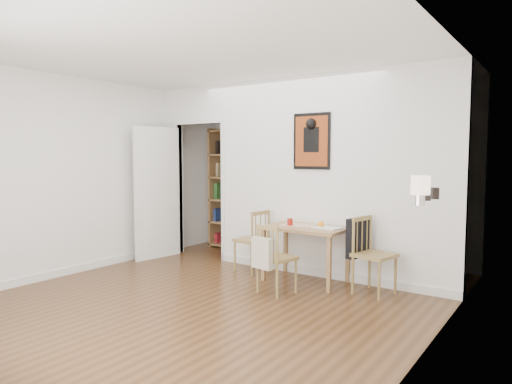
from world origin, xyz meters
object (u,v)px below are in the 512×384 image
Objects in this scene: mantel_lamp at (420,187)px; chair_right at (373,254)px; chair_left at (252,241)px; fireplace at (429,263)px; orange_fruit at (321,224)px; chair_front at (276,258)px; dining_table at (306,233)px; red_glass at (290,222)px; ceramic_jar_a at (425,194)px; notebook at (327,228)px; bookshelf at (233,189)px; ceramic_jar_b at (435,193)px.

chair_right is at bearing 125.84° from mantel_lamp.
fireplace reaches higher than chair_left.
mantel_lamp is (1.49, -1.18, 0.58)m from orange_fruit.
dining_table is at bearing 87.18° from chair_front.
fireplace is 13.72× the size of red_glass.
ceramic_jar_a is (-0.09, 0.13, 0.61)m from fireplace.
orange_fruit is (-0.70, 0.08, 0.27)m from chair_right.
chair_left is (-0.83, 0.01, -0.19)m from dining_table.
dining_table is 1.20× the size of chair_left.
notebook is at bearing 149.27° from fireplace.
bookshelf is 2.17m from red_glass.
orange_fruit is 0.11m from notebook.
ceramic_jar_a reaches higher than notebook.
chair_front is 8.73× the size of red_glass.
dining_table is 1.15× the size of chair_right.
fireplace is at bearing 88.30° from mantel_lamp.
ceramic_jar_a reaches higher than dining_table.
mantel_lamp reaches higher than red_glass.
chair_front is 2.71m from bookshelf.
dining_table is at bearing 154.27° from fireplace.
chair_front is at bearing 174.24° from fireplace.
chair_front is 1.86m from ceramic_jar_b.
chair_front is at bearing -107.40° from orange_fruit.
bookshelf is (-2.88, 1.16, 0.55)m from chair_right.
chair_right is 1.24m from ceramic_jar_a.
dining_table is at bearing 145.91° from mantel_lamp.
chair_front is at bearing -92.82° from dining_table.
fireplace reaches higher than notebook.
chair_left is 6.70× the size of ceramic_jar_a.
fireplace is at bearing -30.73° from notebook.
orange_fruit reaches higher than dining_table.
bookshelf reaches higher than mantel_lamp.
notebook is (0.10, -0.03, -0.03)m from orange_fruit.
chair_front is (-0.91, -0.61, -0.05)m from chair_right.
red_glass is 0.49m from notebook.
chair_front is 0.79m from notebook.
bookshelf reaches higher than fireplace.
bookshelf is 4.04m from ceramic_jar_a.
fireplace is at bearing -22.11° from red_glass.
ceramic_jar_a is (2.43, -0.70, 0.80)m from chair_left.
chair_left is 2.64m from ceramic_jar_b.
chair_right is 2.79× the size of notebook.
notebook is 2.51× the size of ceramic_jar_a.
fireplace is (0.81, -0.78, 0.16)m from chair_right.
ceramic_jar_b is (-0.04, 0.64, -0.10)m from mantel_lamp.
chair_left is at bearing 140.92° from chair_front.
mantel_lamp is at bearing -24.55° from chair_left.
fireplace is at bearing -5.76° from chair_front.
red_glass is 1.97m from ceramic_jar_a.
bookshelf is 16.16× the size of ceramic_jar_a.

